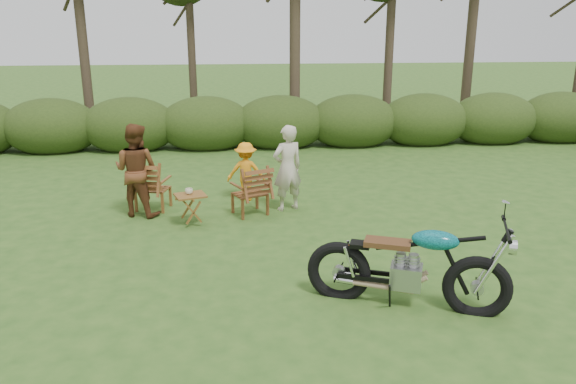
{
  "coord_description": "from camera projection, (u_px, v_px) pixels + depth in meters",
  "views": [
    {
      "loc": [
        -1.27,
        -6.01,
        3.28
      ],
      "look_at": [
        -0.51,
        1.74,
        0.9
      ],
      "focal_mm": 35.0,
      "sensor_mm": 36.0,
      "label": 1
    }
  ],
  "objects": [
    {
      "name": "ground",
      "position": [
        344.0,
        303.0,
        6.8
      ],
      "size": [
        80.0,
        80.0,
        0.0
      ],
      "primitive_type": "plane",
      "color": "#2A4D19",
      "rests_on": "ground"
    },
    {
      "name": "tree_line",
      "position": [
        296.0,
        0.0,
        15.0
      ],
      "size": [
        22.52,
        11.62,
        8.14
      ],
      "color": "#32271B",
      "rests_on": "ground"
    },
    {
      "name": "motorcycle",
      "position": [
        404.0,
        304.0,
        6.78
      ],
      "size": [
        2.43,
        1.63,
        1.3
      ],
      "primitive_type": null,
      "rotation": [
        0.0,
        0.0,
        -0.37
      ],
      "color": "#0DA6AF",
      "rests_on": "ground"
    },
    {
      "name": "lawn_chair_right",
      "position": [
        250.0,
        214.0,
        9.95
      ],
      "size": [
        0.81,
        0.81,
        0.89
      ],
      "primitive_type": null,
      "rotation": [
        0.0,
        0.0,
        3.57
      ],
      "color": "brown",
      "rests_on": "ground"
    },
    {
      "name": "lawn_chair_left",
      "position": [
        154.0,
        209.0,
        10.22
      ],
      "size": [
        0.76,
        0.76,
        0.91
      ],
      "primitive_type": null,
      "rotation": [
        0.0,
        0.0,
        2.9
      ],
      "color": "brown",
      "rests_on": "ground"
    },
    {
      "name": "side_table",
      "position": [
        191.0,
        209.0,
        9.37
      ],
      "size": [
        0.62,
        0.56,
        0.52
      ],
      "primitive_type": null,
      "rotation": [
        0.0,
        0.0,
        0.32
      ],
      "color": "brown",
      "rests_on": "ground"
    },
    {
      "name": "cup",
      "position": [
        189.0,
        191.0,
        9.31
      ],
      "size": [
        0.14,
        0.14,
        0.1
      ],
      "primitive_type": "imported",
      "rotation": [
        0.0,
        0.0,
        0.17
      ],
      "color": "beige",
      "rests_on": "side_table"
    },
    {
      "name": "adult_a",
      "position": [
        287.0,
        209.0,
        10.19
      ],
      "size": [
        0.66,
        0.56,
        1.55
      ],
      "primitive_type": "imported",
      "rotation": [
        0.0,
        0.0,
        3.52
      ],
      "color": "beige",
      "rests_on": "ground"
    },
    {
      "name": "adult_b",
      "position": [
        140.0,
        215.0,
        9.92
      ],
      "size": [
        0.96,
        0.85,
        1.63
      ],
      "primitive_type": "imported",
      "rotation": [
        0.0,
        0.0,
        2.79
      ],
      "color": "brown",
      "rests_on": "ground"
    },
    {
      "name": "child",
      "position": [
        247.0,
        200.0,
        10.75
      ],
      "size": [
        0.75,
        0.47,
        1.12
      ],
      "primitive_type": "imported",
      "rotation": [
        0.0,
        0.0,
        3.07
      ],
      "color": "orange",
      "rests_on": "ground"
    }
  ]
}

